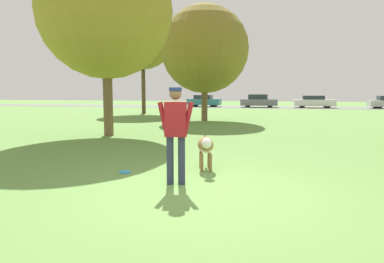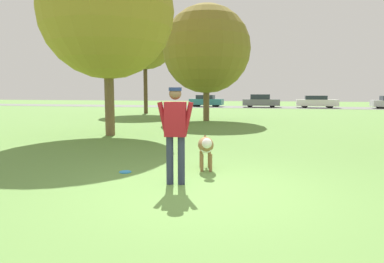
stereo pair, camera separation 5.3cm
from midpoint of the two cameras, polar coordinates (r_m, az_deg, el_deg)
ground_plane at (r=5.97m, az=1.45°, el=-9.70°), size 120.00×120.00×0.00m
far_road_strip at (r=39.27m, az=11.55°, el=3.99°), size 120.00×6.00×0.01m
person at (r=6.15m, az=-2.54°, el=0.69°), size 0.66×0.27×1.76m
dog at (r=7.38m, az=2.54°, el=-2.44°), size 0.49×1.10×0.74m
frisbee at (r=7.36m, az=-10.87°, el=-6.63°), size 0.25×0.25×0.02m
tree_mid_center at (r=20.45m, az=2.52°, el=13.54°), size 5.10×5.10×6.72m
tree_near_left at (r=13.97m, az=-13.87°, el=18.83°), size 5.05×5.05×7.22m
tree_far_left at (r=27.77m, az=-7.82°, el=15.30°), size 4.98×4.98×8.43m
parked_car_teal at (r=40.02m, az=2.43°, el=5.12°), size 3.89×1.86×1.36m
parked_car_grey at (r=39.05m, az=11.46°, el=4.99°), size 4.06×1.82×1.44m
parked_car_white at (r=39.24m, az=20.09°, el=4.68°), size 4.29×1.82×1.32m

